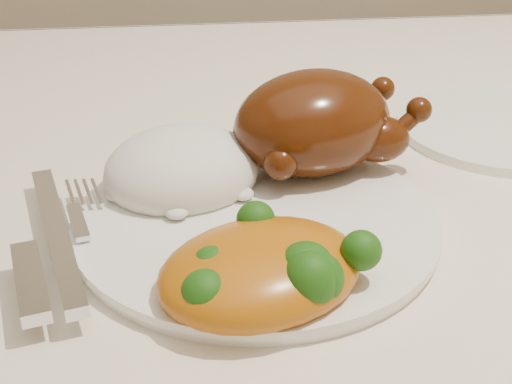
{
  "coord_description": "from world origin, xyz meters",
  "views": [
    {
      "loc": [
        -0.19,
        -0.51,
        1.04
      ],
      "look_at": [
        -0.14,
        -0.06,
        0.8
      ],
      "focal_mm": 50.0,
      "sensor_mm": 36.0,
      "label": 1
    }
  ],
  "objects": [
    {
      "name": "mac_and_cheese",
      "position": [
        -0.14,
        -0.15,
        0.79
      ],
      "size": [
        0.16,
        0.15,
        0.05
      ],
      "rotation": [
        0.0,
        0.0,
        0.38
      ],
      "color": "#BD6E0C",
      "rests_on": "dinner_plate"
    },
    {
      "name": "tablecloth",
      "position": [
        0.0,
        0.0,
        0.74
      ],
      "size": [
        1.73,
        1.03,
        0.18
      ],
      "color": "white",
      "rests_on": "dining_table"
    },
    {
      "name": "side_plate",
      "position": [
        0.12,
        0.09,
        0.77
      ],
      "size": [
        0.27,
        0.27,
        0.01
      ],
      "primitive_type": "cylinder",
      "rotation": [
        0.0,
        0.0,
        0.44
      ],
      "color": "white",
      "rests_on": "tablecloth"
    },
    {
      "name": "roast_chicken",
      "position": [
        -0.08,
        0.01,
        0.82
      ],
      "size": [
        0.18,
        0.14,
        0.08
      ],
      "rotation": [
        0.0,
        0.0,
        0.3
      ],
      "color": "#4C2108",
      "rests_on": "dinner_plate"
    },
    {
      "name": "dining_table",
      "position": [
        0.0,
        0.0,
        0.67
      ],
      "size": [
        1.6,
        0.9,
        0.76
      ],
      "color": "brown",
      "rests_on": "floor"
    },
    {
      "name": "dinner_plate",
      "position": [
        -0.14,
        -0.06,
        0.77
      ],
      "size": [
        0.35,
        0.35,
        0.01
      ],
      "primitive_type": "cylinder",
      "rotation": [
        0.0,
        0.0,
        -0.4
      ],
      "color": "white",
      "rests_on": "tablecloth"
    },
    {
      "name": "cutlery",
      "position": [
        -0.28,
        -0.11,
        0.78
      ],
      "size": [
        0.06,
        0.2,
        0.01
      ],
      "rotation": [
        0.0,
        0.0,
        0.25
      ],
      "color": "silver",
      "rests_on": "dinner_plate"
    },
    {
      "name": "rice_mound",
      "position": [
        -0.19,
        -0.01,
        0.79
      ],
      "size": [
        0.16,
        0.15,
        0.07
      ],
      "rotation": [
        0.0,
        0.0,
        0.42
      ],
      "color": "white",
      "rests_on": "dinner_plate"
    }
  ]
}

